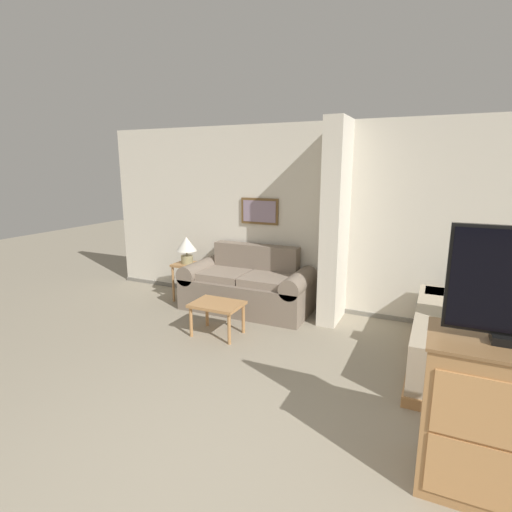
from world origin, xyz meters
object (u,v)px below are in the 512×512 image
at_px(coffee_table, 217,308).
at_px(bed, 491,345).
at_px(couch, 248,287).
at_px(backpack, 475,297).
at_px(tv_dresser, 502,421).
at_px(table_lamp, 186,246).

xyz_separation_m(coffee_table, bed, (2.92, 0.36, -0.06)).
xyz_separation_m(couch, backpack, (2.78, -0.79, 0.47)).
xyz_separation_m(tv_dresser, bed, (0.12, 1.73, -0.22)).
bearing_deg(coffee_table, tv_dresser, -26.03).
relative_size(table_lamp, bed, 0.20).
relative_size(tv_dresser, bed, 0.50).
relative_size(coffee_table, bed, 0.30).
distance_m(tv_dresser, bed, 1.75).
xyz_separation_m(table_lamp, bed, (3.99, -0.59, -0.56)).
height_order(coffee_table, tv_dresser, tv_dresser).
bearing_deg(couch, tv_dresser, -39.28).
distance_m(couch, coffee_table, 0.98).
height_order(coffee_table, bed, bed).
xyz_separation_m(couch, table_lamp, (-1.01, -0.03, 0.51)).
distance_m(couch, backpack, 2.93).
distance_m(couch, table_lamp, 1.13).
height_order(couch, bed, couch).
distance_m(couch, bed, 3.05).
xyz_separation_m(coffee_table, tv_dresser, (2.80, -1.37, 0.15)).
bearing_deg(couch, backpack, -15.79).
bearing_deg(backpack, tv_dresser, -86.90).
distance_m(coffee_table, bed, 2.94).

